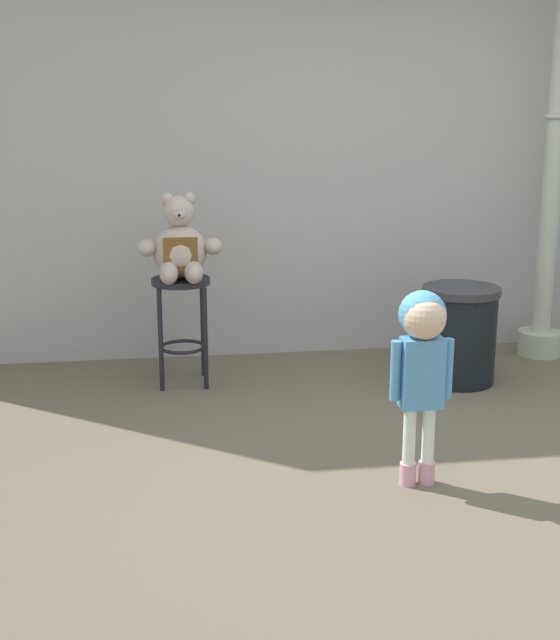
# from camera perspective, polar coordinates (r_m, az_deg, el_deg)

# --- Properties ---
(ground_plane) EXTENTS (24.00, 24.00, 0.00)m
(ground_plane) POSITION_cam_1_polar(r_m,az_deg,el_deg) (4.50, 9.55, -9.59)
(ground_plane) COLOR brown
(building_wall) EXTENTS (6.82, 0.30, 3.96)m
(building_wall) POSITION_cam_1_polar(r_m,az_deg,el_deg) (6.29, 3.91, 15.91)
(building_wall) COLOR #9F9A98
(building_wall) RESTS_ON ground_plane
(bar_stool_with_teddy) EXTENTS (0.38, 0.38, 0.72)m
(bar_stool_with_teddy) POSITION_cam_1_polar(r_m,az_deg,el_deg) (5.56, -6.69, 0.77)
(bar_stool_with_teddy) COLOR black
(bar_stool_with_teddy) RESTS_ON ground_plane
(teddy_bear) EXTENTS (0.54, 0.49, 0.56)m
(teddy_bear) POSITION_cam_1_polar(r_m,az_deg,el_deg) (5.45, -6.81, 4.85)
(teddy_bear) COLOR #AE9A8F
(teddy_bear) RESTS_ON bar_stool_with_teddy
(child_walking) EXTENTS (0.31, 0.25, 0.97)m
(child_walking) POSITION_cam_1_polar(r_m,az_deg,el_deg) (4.04, 9.62, -1.76)
(child_walking) COLOR pink
(child_walking) RESTS_ON ground_plane
(trash_bin) EXTENTS (0.51, 0.51, 0.65)m
(trash_bin) POSITION_cam_1_polar(r_m,az_deg,el_deg) (5.72, 12.06, -0.95)
(trash_bin) COLOR black
(trash_bin) RESTS_ON ground_plane
(lamppost) EXTENTS (0.32, 0.32, 3.00)m
(lamppost) POSITION_cam_1_polar(r_m,az_deg,el_deg) (6.35, 17.94, 8.21)
(lamppost) COLOR #A6AE94
(lamppost) RESTS_ON ground_plane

